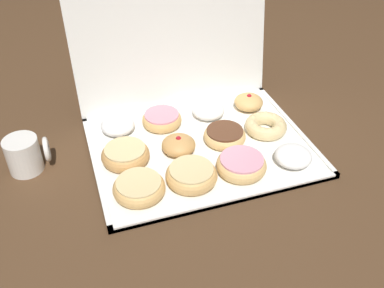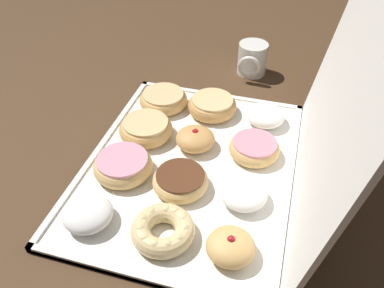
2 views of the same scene
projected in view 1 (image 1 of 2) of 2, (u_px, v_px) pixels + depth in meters
name	position (u px, v px, depth m)	size (l,w,h in m)	color
ground_plane	(201.00, 149.00, 1.13)	(3.00, 3.00, 0.00)	#4C331E
donut_box	(201.00, 147.00, 1.12)	(0.55, 0.42, 0.01)	white
box_lid_open	(172.00, 33.00, 1.18)	(0.55, 0.43, 0.01)	white
glazed_ring_donut_0	(139.00, 187.00, 0.97)	(0.12, 0.12, 0.04)	tan
glazed_ring_donut_1	(191.00, 175.00, 1.00)	(0.12, 0.12, 0.04)	tan
pink_frosted_donut_2	(241.00, 165.00, 1.03)	(0.12, 0.12, 0.04)	#E5B770
powdered_filled_donut_3	(293.00, 156.00, 1.05)	(0.09, 0.09, 0.04)	white
glazed_ring_donut_4	(125.00, 154.00, 1.06)	(0.12, 0.12, 0.04)	tan
jelly_filled_donut_5	(179.00, 145.00, 1.09)	(0.09, 0.09, 0.05)	tan
chocolate_frosted_donut_6	(224.00, 135.00, 1.13)	(0.11, 0.11, 0.04)	#E5B770
cruller_donut_7	(266.00, 126.00, 1.16)	(0.11, 0.11, 0.04)	#EACC8C
powdered_filled_donut_8	(118.00, 125.00, 1.16)	(0.09, 0.09, 0.04)	white
pink_frosted_donut_9	(162.00, 119.00, 1.18)	(0.11, 0.11, 0.04)	tan
powdered_filled_donut_10	(208.00, 110.00, 1.22)	(0.09, 0.09, 0.04)	white
jelly_filled_donut_11	(249.00, 102.00, 1.25)	(0.08, 0.08, 0.05)	tan
coffee_mug	(25.00, 154.00, 1.04)	(0.10, 0.08, 0.09)	white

